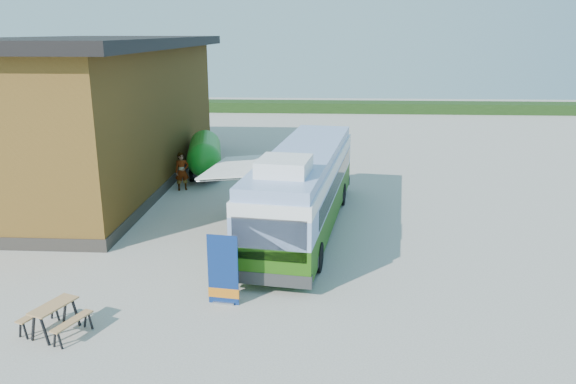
# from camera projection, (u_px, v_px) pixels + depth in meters

# --- Properties ---
(ground) EXTENTS (100.00, 100.00, 0.00)m
(ground) POSITION_uv_depth(u_px,v_px,m) (283.00, 256.00, 20.17)
(ground) COLOR #BCB7AD
(ground) RESTS_ON ground
(barn) EXTENTS (9.60, 21.20, 7.50)m
(barn) POSITION_uv_depth(u_px,v_px,m) (96.00, 115.00, 29.37)
(barn) COLOR brown
(barn) RESTS_ON ground
(hedge) EXTENTS (40.00, 3.00, 1.00)m
(hedge) POSITION_uv_depth(u_px,v_px,m) (388.00, 107.00, 56.04)
(hedge) COLOR #264419
(hedge) RESTS_ON ground
(bus) EXTENTS (4.30, 12.61, 3.80)m
(bus) POSITION_uv_depth(u_px,v_px,m) (304.00, 186.00, 22.44)
(bus) COLOR #346410
(bus) RESTS_ON ground
(awning) EXTENTS (3.04, 4.34, 0.51)m
(awning) POSITION_uv_depth(u_px,v_px,m) (245.00, 162.00, 22.29)
(awning) COLOR white
(awning) RESTS_ON ground
(banner) EXTENTS (0.94, 0.27, 2.16)m
(banner) POSITION_uv_depth(u_px,v_px,m) (223.00, 276.00, 16.42)
(banner) COLOR navy
(banner) RESTS_ON ground
(picnic_table) EXTENTS (1.83, 1.73, 0.84)m
(picnic_table) POSITION_uv_depth(u_px,v_px,m) (54.00, 312.00, 14.86)
(picnic_table) COLOR #AD7A51
(picnic_table) RESTS_ON ground
(person_a) EXTENTS (0.83, 0.71, 1.93)m
(person_a) POSITION_uv_depth(u_px,v_px,m) (182.00, 172.00, 28.36)
(person_a) COLOR #999999
(person_a) RESTS_ON ground
(person_b) EXTENTS (1.16, 1.19, 1.94)m
(person_b) POSITION_uv_depth(u_px,v_px,m) (208.00, 158.00, 31.49)
(person_b) COLOR #999999
(person_b) RESTS_ON ground
(slurry_tanker) EXTENTS (2.52, 5.98, 2.23)m
(slurry_tanker) POSITION_uv_depth(u_px,v_px,m) (205.00, 153.00, 31.13)
(slurry_tanker) COLOR #18861F
(slurry_tanker) RESTS_ON ground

